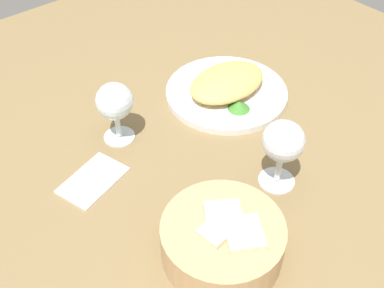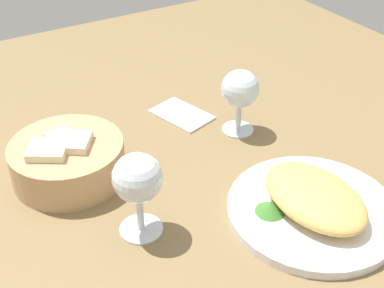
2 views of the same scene
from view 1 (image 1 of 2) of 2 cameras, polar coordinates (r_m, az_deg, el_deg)
name	(u,v)px [view 1 (image 1 of 2)]	position (r cm, az deg, el deg)	size (l,w,h in cm)	color
ground_plane	(204,162)	(83.89, 1.41, -2.24)	(140.00, 140.00, 2.00)	olive
plate	(226,93)	(96.62, 4.16, 6.19)	(24.49, 24.49, 1.40)	white
omelette	(227,82)	(95.06, 4.24, 7.44)	(16.91, 11.39, 3.85)	#DCB25C
lettuce_garnish	(239,105)	(91.12, 5.69, 4.66)	(4.32, 4.32, 1.70)	#3E802E
bread_basket	(224,239)	(68.23, 3.81, -11.38)	(17.55, 17.55, 7.38)	tan
wine_glass_near	(115,104)	(83.11, -9.27, 4.80)	(6.61, 6.61, 11.75)	silver
wine_glass_far	(283,144)	(74.73, 10.89, -0.03)	(6.75, 6.75, 12.56)	silver
folded_napkin	(93,179)	(80.92, -11.86, -4.18)	(11.00, 7.00, 0.80)	white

